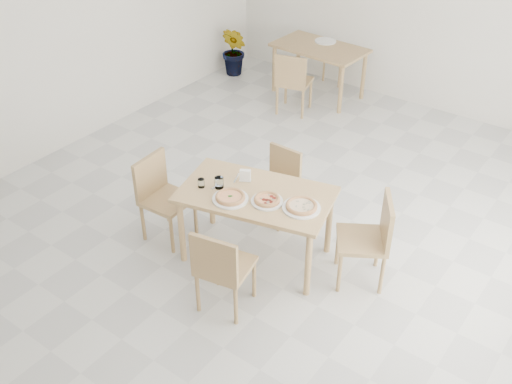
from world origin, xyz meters
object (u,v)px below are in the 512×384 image
Objects in this scene: main_table at (256,201)px; chair_east at (372,235)px; pizza_pepperoni at (267,199)px; second_table at (319,53)px; chair_west at (160,192)px; tumbler_a at (219,183)px; plate_mushroom at (301,208)px; chair_back_s at (293,80)px; chair_south at (221,266)px; chair_north at (280,179)px; potted_plant at (235,51)px; napkin_holder at (245,176)px; pizza_mushroom at (301,206)px; plate_pepperoni at (267,201)px; chair_back_n at (343,53)px; pizza_margherita at (230,197)px; plate_margherita at (230,199)px; tumbler_b at (201,183)px; plate_empty at (325,41)px.

chair_east is (1.04, 0.35, -0.14)m from main_table.
second_table is (-1.64, 3.59, -0.13)m from pizza_pepperoni.
chair_west reaches higher than tumbler_a.
plate_mushroom is 3.36m from chair_back_s.
chair_south is 1.52m from chair_north.
napkin_holder is at bearing -50.38° from potted_plant.
pizza_mushroom is at bearing -80.76° from chair_west.
plate_pepperoni is 3.95m from second_table.
chair_north is 6.13× the size of napkin_holder.
chair_back_n reaches higher than second_table.
pizza_mushroom reaches higher than plate_mushroom.
plate_mushroom is 1.05× the size of pizza_margherita.
chair_south is at bearing -87.49° from pizza_pepperoni.
chair_back_s is (-1.31, 3.02, -0.25)m from plate_margherita.
chair_north is at bearing 136.04° from plate_mushroom.
tumbler_b is at bearing -165.69° from pizza_pepperoni.
pizza_margherita reaches higher than plate_margherita.
main_table is 5.09× the size of pizza_mushroom.
pizza_margherita reaches higher than plate_empty.
chair_back_n is (-1.25, 4.12, -0.37)m from napkin_holder.
pizza_margherita is (-1.16, -0.58, 0.26)m from chair_east.
plate_margherita is at bearing -67.47° from second_table.
chair_north is 3.11m from second_table.
chair_west is 1.11× the size of potted_plant.
main_table is 5.34× the size of plate_pepperoni.
chair_back_s is at bearing 119.37° from pizza_pepperoni.
chair_south is 2.65× the size of pizza_margherita.
napkin_holder reaches higher than chair_north.
potted_plant is at bearing 124.15° from tumbler_b.
chair_east reaches higher than potted_plant.
chair_east is at bearing 20.85° from tumbler_b.
pizza_mushroom is at bearing 15.66° from tumbler_b.
chair_south is 0.89m from plate_mushroom.
chair_south reaches higher than tumbler_a.
chair_east reaches higher than plate_margherita.
main_table is at bearing -174.91° from plate_mushroom.
pizza_mushroom is 4.20m from plate_empty.
chair_north is 0.98× the size of potted_plant.
chair_back_s is at bearing 124.74° from plate_mushroom.
tumbler_b is at bearing -164.34° from pizza_mushroom.
pizza_margherita is 3.00× the size of tumbler_a.
plate_margherita is at bearing -70.96° from chair_south.
chair_west reaches higher than plate_mushroom.
chair_east is 2.88× the size of plate_empty.
tumbler_a reaches higher than plate_margherita.
pizza_mushroom is at bearing 24.25° from plate_margherita.
second_table is 1.75× the size of chair_back_n.
chair_east is (1.25, -0.35, 0.07)m from chair_north.
chair_back_s is at bearing 113.53° from plate_margherita.
main_table is at bearing -87.12° from chair_south.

